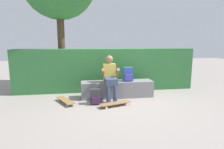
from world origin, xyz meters
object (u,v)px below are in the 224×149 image
object	(u,v)px
backpack_on_ground	(96,97)
skateboard_near_person	(115,103)
skateboard_beside_bench	(65,100)
bench_main	(117,89)
backpack_on_bench	(128,74)
person_skater	(110,76)

from	to	relation	value
backpack_on_ground	skateboard_near_person	bearing A→B (deg)	-28.98
skateboard_beside_bench	backpack_on_ground	bearing A→B (deg)	-12.54
bench_main	backpack_on_ground	distance (m)	0.86
skateboard_near_person	backpack_on_bench	distance (m)	1.11
skateboard_near_person	backpack_on_ground	bearing A→B (deg)	151.02
backpack_on_bench	skateboard_near_person	bearing A→B (deg)	-122.42
skateboard_near_person	backpack_on_bench	size ratio (longest dim) A/B	2.06
skateboard_near_person	person_skater	bearing A→B (deg)	94.38
person_skater	backpack_on_bench	size ratio (longest dim) A/B	3.04
person_skater	skateboard_near_person	bearing A→B (deg)	-85.62
backpack_on_bench	backpack_on_ground	distance (m)	1.21
skateboard_beside_bench	backpack_on_bench	distance (m)	1.89
skateboard_near_person	backpack_on_bench	bearing A→B (deg)	57.58
person_skater	skateboard_beside_bench	world-z (taller)	person_skater
person_skater	backpack_on_ground	xyz separation A→B (m)	(-0.42, -0.33, -0.47)
bench_main	skateboard_near_person	bearing A→B (deg)	-103.36
backpack_on_bench	skateboard_beside_bench	bearing A→B (deg)	-168.38
person_skater	skateboard_near_person	world-z (taller)	person_skater
skateboard_near_person	skateboard_beside_bench	world-z (taller)	same
skateboard_near_person	backpack_on_bench	xyz separation A→B (m)	(0.51, 0.80, 0.59)
person_skater	skateboard_beside_bench	size ratio (longest dim) A/B	1.52
bench_main	skateboard_beside_bench	size ratio (longest dim) A/B	2.58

